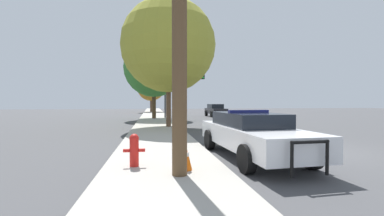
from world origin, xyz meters
TOP-DOWN VIEW (x-y plane):
  - ground_plane at (0.00, 0.00)m, footprint 110.00×110.00m
  - sidewalk_left at (-5.10, 0.00)m, footprint 3.00×110.00m
  - police_car at (-2.37, -0.88)m, footprint 2.23×5.41m
  - fire_hydrant at (-5.84, -2.00)m, footprint 0.53×0.23m
  - traffic_light at (-2.44, 17.19)m, footprint 4.07×0.35m
  - car_background_oncoming at (1.98, 20.76)m, footprint 2.03×4.06m
  - tree_sidewalk_mid at (-5.20, 16.43)m, footprint 5.71×5.71m
  - tree_sidewalk_far at (-5.52, 33.32)m, footprint 4.48×4.48m
  - tree_sidewalk_near at (-4.34, 8.10)m, footprint 6.03×6.03m
  - traffic_cone at (-4.65, -2.52)m, footprint 0.34×0.34m

SIDE VIEW (x-z plane):
  - ground_plane at x=0.00m, z-range 0.00..0.00m
  - sidewalk_left at x=-5.10m, z-range 0.00..0.13m
  - traffic_cone at x=-4.65m, z-range 0.13..0.80m
  - fire_hydrant at x=-5.84m, z-range 0.16..0.96m
  - police_car at x=-2.37m, z-range 0.02..1.48m
  - car_background_oncoming at x=1.98m, z-range 0.04..1.49m
  - traffic_light at x=-2.44m, z-range 1.18..6.12m
  - tree_sidewalk_far at x=-5.52m, z-range 0.99..7.22m
  - tree_sidewalk_mid at x=-5.20m, z-range 1.14..8.90m
  - tree_sidewalk_near at x=-4.34m, z-range 1.22..9.43m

